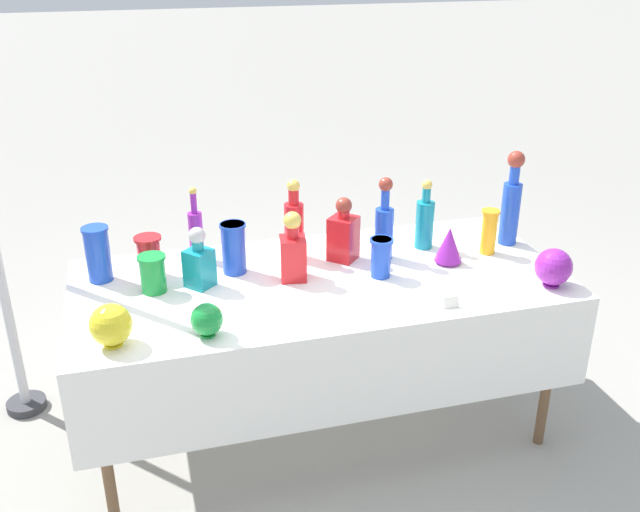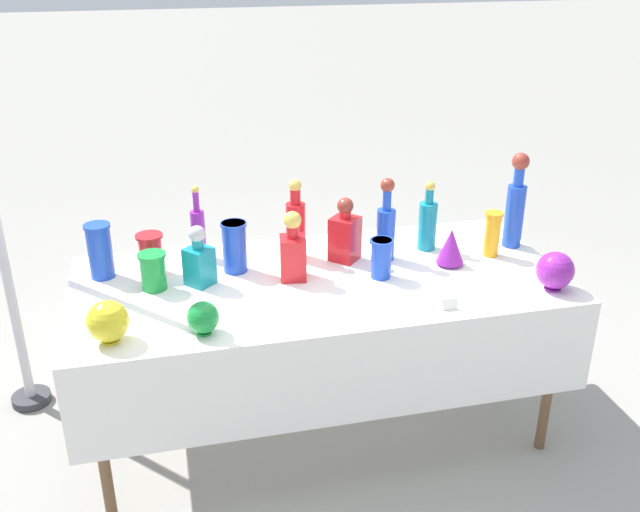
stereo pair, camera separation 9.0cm
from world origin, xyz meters
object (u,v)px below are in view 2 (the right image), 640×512
Objects in this scene: tall_bottle_0 at (198,230)px; slender_vase_1 at (151,252)px; slender_vase_4 at (100,250)px; round_bowl_1 at (108,321)px; fluted_vase_0 at (450,246)px; round_bowl_0 at (555,270)px; cardboard_box_behind_left at (225,298)px; slender_vase_0 at (235,246)px; slender_vase_3 at (492,232)px; square_decanter_1 at (345,234)px; square_decanter_0 at (293,251)px; slender_vase_5 at (381,257)px; round_bowl_2 at (203,318)px; tall_bottle_4 at (428,222)px; tall_bottle_1 at (296,225)px; tall_bottle_3 at (516,204)px; square_decanter_2 at (199,260)px; tall_bottle_2 at (386,226)px; slender_vase_2 at (153,270)px.

tall_bottle_0 reaches higher than slender_vase_1.
slender_vase_4 reaches higher than round_bowl_1.
fluted_vase_0 is 1.43m from round_bowl_1.
round_bowl_0 reaches higher than cardboard_box_behind_left.
slender_vase_0 reaches higher than slender_vase_3.
slender_vase_1 is 1.06× the size of fluted_vase_0.
square_decanter_1 is at bearing 147.56° from round_bowl_0.
slender_vase_5 is (0.35, -0.07, -0.03)m from square_decanter_0.
round_bowl_1 is at bearing 176.29° from round_bowl_2.
tall_bottle_4 is 2.58× the size of round_bowl_2.
fluted_vase_0 is at bearing -19.70° from tall_bottle_1.
slender_vase_0 is at bearing 178.94° from tall_bottle_3.
square_decanter_2 is 1.56× the size of fluted_vase_0.
square_decanter_0 is at bearing 161.29° from round_bowl_0.
tall_bottle_2 is 0.81m from square_decanter_2.
tall_bottle_4 is 0.19m from fluted_vase_0.
slender_vase_0 is (-0.65, 0.03, -0.04)m from tall_bottle_2.
tall_bottle_4 reaches higher than slender_vase_5.
tall_bottle_1 reaches higher than slender_vase_2.
slender_vase_0 is 0.35m from slender_vase_1.
slender_vase_0 is (0.15, 0.09, 0.01)m from square_decanter_2.
tall_bottle_4 reaches higher than slender_vase_4.
slender_vase_1 is (-0.21, -0.12, -0.03)m from tall_bottle_0.
slender_vase_3 is (-0.14, -0.08, -0.09)m from tall_bottle_3.
tall_bottle_0 is 0.47m from square_decanter_0.
cardboard_box_behind_left is at bearing 67.67° from slender_vase_1.
round_bowl_1 is at bearing -165.80° from slender_vase_5.
slender_vase_3 is at bearing -0.39° from square_decanter_2.
square_decanter_0 is at bearing -79.98° from cardboard_box_behind_left.
slender_vase_4 is (-0.82, -0.01, -0.03)m from tall_bottle_1.
square_decanter_2 is 1.63× the size of round_bowl_1.
square_decanter_0 is (-0.64, -0.16, -0.00)m from tall_bottle_4.
tall_bottle_3 is at bearing 19.37° from fluted_vase_0.
round_bowl_0 is at bearing 1.19° from round_bowl_2.
square_decanter_2 is (-1.02, -0.13, -0.02)m from tall_bottle_4.
square_decanter_0 reaches higher than slender_vase_3.
slender_vase_4 is at bearing -122.57° from cardboard_box_behind_left.
slender_vase_1 is at bearing 164.28° from slender_vase_5.
slender_vase_3 is at bearing 1.67° from square_decanter_0.
slender_vase_4 is at bearing 177.15° from slender_vase_1.
tall_bottle_4 is at bearing 2.26° from slender_vase_0.
tall_bottle_3 is 1.60m from slender_vase_1.
slender_vase_4 is (-0.39, 0.16, 0.02)m from square_decanter_2.
tall_bottle_1 is at bearing 0.46° from slender_vase_4.
slender_vase_0 is 0.68m from round_bowl_1.
tall_bottle_3 reaches higher than tall_bottle_0.
tall_bottle_0 reaches higher than slender_vase_3.
square_decanter_2 is 1.60× the size of round_bowl_0.
fluted_vase_0 is (0.04, -0.18, -0.04)m from tall_bottle_4.
tall_bottle_4 reaches higher than round_bowl_1.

